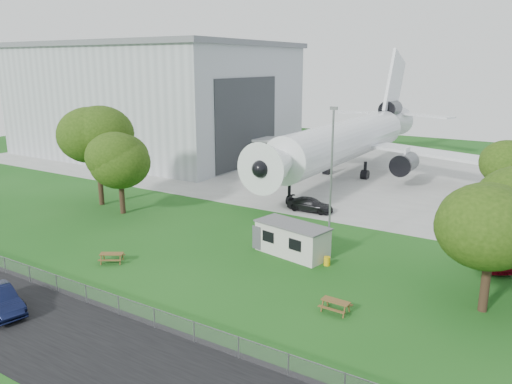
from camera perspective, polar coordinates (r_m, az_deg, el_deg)
The scene contains 17 objects.
ground at distance 40.16m, azimuth -6.33°, elevation -7.94°, with size 160.00×160.00×0.00m, color #296521.
asphalt_strip at distance 32.06m, azimuth -21.33°, elevation -15.01°, with size 120.00×8.00×0.02m, color black.
concrete_apron at distance 72.51m, azimuth 12.52°, elevation 2.01°, with size 120.00×46.00×0.03m, color #B7B7B2.
hangar at distance 89.45m, azimuth -11.52°, elevation 10.46°, with size 43.00×31.00×18.55m.
airliner at distance 70.28m, azimuth 10.62°, elevation 6.08°, with size 46.36×47.73×17.69m.
site_cabin at distance 41.06m, azimuth 4.17°, elevation -5.41°, with size 6.95×3.84×2.62m.
picnic_west at distance 41.43m, azimuth -16.11°, elevation -7.73°, with size 1.80×1.50×0.76m, color brown, non-canonical shape.
picnic_east at distance 32.91m, azimuth 9.05°, elevation -13.35°, with size 1.80×1.50×0.76m, color brown, non-canonical shape.
fence at distance 33.95m, azimuth -16.53°, elevation -12.88°, with size 58.00×0.04×1.30m, color gray.
lamp_mast at distance 39.36m, azimuth 8.55°, elevation 0.71°, with size 0.16×0.16×12.00m, color slate.
tree_west_big at distance 56.75m, azimuth -17.74°, elevation 5.83°, with size 8.12×8.12×11.45m.
tree_west_small at distance 52.93m, azimuth -15.35°, elevation 3.76°, with size 6.16×6.16×8.98m.
tree_east_front at distance 33.61m, azimuth 25.45°, elevation -3.28°, with size 6.26×6.26×8.97m.
tree_far_apron at distance 59.14m, azimuth 26.42°, elevation 2.68°, with size 5.63×5.63×7.53m.
car_ne_hatch at distance 42.86m, azimuth 25.17°, elevation -6.69°, with size 1.87×4.65×1.59m, color maroon.
car_ne_sedan at distance 44.20m, azimuth 24.71°, elevation -6.09°, with size 1.55×4.44×1.46m, color black.
car_apron_van at distance 53.17m, azimuth 6.21°, elevation -1.46°, with size 2.02×4.97×1.44m, color black.
Camera 1 is at (23.23, -28.97, 15.28)m, focal length 35.00 mm.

